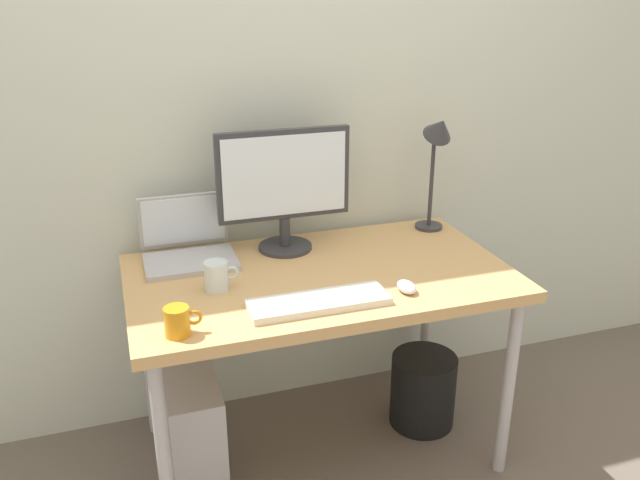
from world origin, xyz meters
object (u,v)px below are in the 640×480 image
object	(u,v)px
laptop	(188,244)
computer_tower	(194,431)
wastebasket	(423,390)
mouse	(407,287)
coffee_mug	(178,321)
keyboard	(319,302)
desk	(320,289)
glass_cup	(217,276)
monitor	(284,183)
desk_lamp	(438,147)

from	to	relation	value
laptop	computer_tower	world-z (taller)	laptop
computer_tower	wastebasket	xyz separation A→B (m)	(0.92, 0.05, -0.06)
mouse	computer_tower	xyz separation A→B (m)	(-0.69, 0.21, -0.56)
coffee_mug	keyboard	bearing A→B (deg)	6.13
laptop	coffee_mug	world-z (taller)	laptop
desk	keyboard	world-z (taller)	keyboard
desk	laptop	bearing A→B (deg)	148.08
desk	mouse	bearing A→B (deg)	-46.32
glass_cup	mouse	bearing A→B (deg)	-19.31
desk	keyboard	distance (m)	0.26
wastebasket	laptop	bearing A→B (deg)	165.30
mouse	glass_cup	world-z (taller)	glass_cup
monitor	glass_cup	distance (m)	0.45
laptop	wastebasket	xyz separation A→B (m)	(0.86, -0.23, -0.66)
computer_tower	keyboard	bearing A→B (deg)	-28.67
monitor	laptop	distance (m)	0.41
keyboard	wastebasket	world-z (taller)	keyboard
coffee_mug	glass_cup	world-z (taller)	glass_cup
keyboard	mouse	xyz separation A→B (m)	(0.30, 0.00, 0.01)
monitor	mouse	world-z (taller)	monitor
laptop	coffee_mug	bearing A→B (deg)	-100.57
desk	laptop	size ratio (longest dim) A/B	4.09
mouse	coffee_mug	bearing A→B (deg)	-176.04
keyboard	coffee_mug	size ratio (longest dim) A/B	4.06
monitor	keyboard	xyz separation A→B (m)	(-0.02, -0.47, -0.24)
coffee_mug	computer_tower	distance (m)	0.64
laptop	computer_tower	bearing A→B (deg)	-102.24
desk	glass_cup	size ratio (longest dim) A/B	11.61
mouse	glass_cup	bearing A→B (deg)	160.69
glass_cup	computer_tower	world-z (taller)	glass_cup
desk	computer_tower	xyz separation A→B (m)	(-0.47, -0.02, -0.47)
coffee_mug	glass_cup	xyz separation A→B (m)	(0.15, 0.25, 0.01)
desk_lamp	wastebasket	distance (m)	0.97
monitor	wastebasket	world-z (taller)	monitor
wastebasket	mouse	bearing A→B (deg)	-131.14
desk	mouse	world-z (taller)	mouse
desk_lamp	coffee_mug	bearing A→B (deg)	-153.95
monitor	computer_tower	size ratio (longest dim) A/B	1.16
laptop	desk_lamp	xyz separation A→B (m)	(0.97, -0.02, 0.29)
glass_cup	wastebasket	distance (m)	1.04
desk_lamp	glass_cup	bearing A→B (deg)	-163.63
laptop	desk_lamp	bearing A→B (deg)	-0.94
desk	monitor	xyz separation A→B (m)	(-0.06, 0.24, 0.32)
desk	keyboard	xyz separation A→B (m)	(-0.08, -0.23, 0.08)
desk	monitor	bearing A→B (deg)	103.39
monitor	laptop	world-z (taller)	monitor
coffee_mug	glass_cup	distance (m)	0.30
monitor	coffee_mug	distance (m)	0.73
desk	wastebasket	world-z (taller)	desk
desk	wastebasket	xyz separation A→B (m)	(0.45, 0.03, -0.53)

